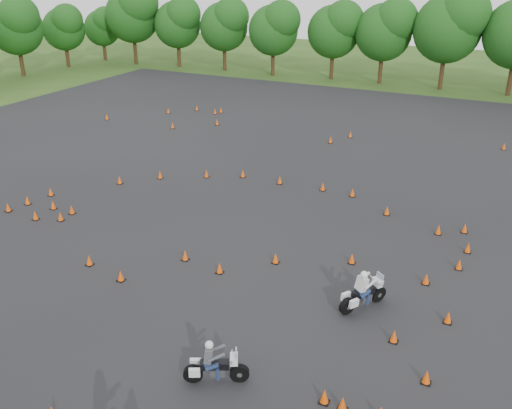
# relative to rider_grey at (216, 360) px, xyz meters

# --- Properties ---
(ground) EXTENTS (140.00, 140.00, 0.00)m
(ground) POSITION_rel_rider_grey_xyz_m (-3.71, 6.47, -0.79)
(ground) COLOR #2D5119
(ground) RESTS_ON ground
(asphalt_pad) EXTENTS (62.00, 62.00, 0.00)m
(asphalt_pad) POSITION_rel_rider_grey_xyz_m (-3.71, 12.47, -0.79)
(asphalt_pad) COLOR black
(asphalt_pad) RESTS_ON ground
(treeline) EXTENTS (86.86, 32.13, 10.33)m
(treeline) POSITION_rel_rider_grey_xyz_m (0.05, 41.78, 3.78)
(treeline) COLOR #194915
(treeline) RESTS_ON ground
(traffic_cones) EXTENTS (36.24, 33.11, 0.45)m
(traffic_cones) POSITION_rel_rider_grey_xyz_m (-4.29, 11.85, -0.56)
(traffic_cones) COLOR #E24D09
(traffic_cones) RESTS_ON asphalt_pad
(rider_grey) EXTENTS (2.10, 1.48, 1.58)m
(rider_grey) POSITION_rel_rider_grey_xyz_m (0.00, 0.00, 0.00)
(rider_grey) COLOR #474A4F
(rider_grey) RESTS_ON ground
(rider_white) EXTENTS (1.72, 2.23, 1.70)m
(rider_white) POSITION_rel_rider_grey_xyz_m (2.91, 5.95, 0.06)
(rider_white) COLOR silver
(rider_white) RESTS_ON ground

